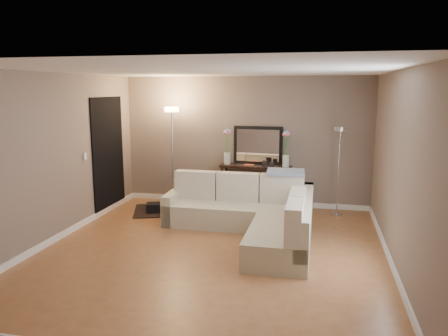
% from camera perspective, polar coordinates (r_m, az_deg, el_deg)
% --- Properties ---
extents(floor, '(5.00, 5.50, 0.01)m').
position_cam_1_polar(floor, '(6.54, -1.56, -10.82)').
color(floor, '#9C6238').
rests_on(floor, ground).
extents(ceiling, '(5.00, 5.50, 0.01)m').
position_cam_1_polar(ceiling, '(6.10, -1.68, 12.69)').
color(ceiling, white).
rests_on(ceiling, ground).
extents(wall_back, '(5.00, 0.02, 2.60)m').
position_cam_1_polar(wall_back, '(8.86, 2.78, 3.49)').
color(wall_back, '#77675B').
rests_on(wall_back, ground).
extents(wall_front, '(5.00, 0.02, 2.60)m').
position_cam_1_polar(wall_front, '(3.64, -12.41, -6.71)').
color(wall_front, '#77675B').
rests_on(wall_front, ground).
extents(wall_left, '(0.02, 5.50, 2.60)m').
position_cam_1_polar(wall_left, '(7.22, -21.32, 1.23)').
color(wall_left, '#77675B').
rests_on(wall_left, ground).
extents(wall_right, '(0.02, 5.50, 2.60)m').
position_cam_1_polar(wall_right, '(6.09, 21.94, -0.39)').
color(wall_right, '#77675B').
rests_on(wall_right, ground).
extents(baseboard_back, '(5.00, 0.03, 0.10)m').
position_cam_1_polar(baseboard_back, '(9.07, 2.68, -4.39)').
color(baseboard_back, white).
rests_on(baseboard_back, ground).
extents(baseboard_left, '(0.03, 5.50, 0.10)m').
position_cam_1_polar(baseboard_left, '(7.49, -20.53, -8.25)').
color(baseboard_left, white).
rests_on(baseboard_left, ground).
extents(baseboard_right, '(0.03, 5.50, 0.10)m').
position_cam_1_polar(baseboard_right, '(6.42, 20.96, -11.42)').
color(baseboard_right, white).
rests_on(baseboard_right, ground).
extents(doorway, '(0.02, 1.20, 2.20)m').
position_cam_1_polar(doorway, '(8.68, -14.85, 1.68)').
color(doorway, black).
rests_on(doorway, ground).
extents(switch_plate, '(0.02, 0.08, 0.12)m').
position_cam_1_polar(switch_plate, '(7.93, -17.69, 1.48)').
color(switch_plate, white).
rests_on(switch_plate, ground).
extents(sectional_sofa, '(2.53, 2.43, 0.89)m').
position_cam_1_polar(sectional_sofa, '(7.19, 3.91, -6.04)').
color(sectional_sofa, '#C0BA9B').
rests_on(sectional_sofa, floor).
extents(throw_blanket, '(0.66, 0.40, 0.08)m').
position_cam_1_polar(throw_blanket, '(7.60, 8.05, -0.52)').
color(throw_blanket, '#7E8CA2').
rests_on(throw_blanket, sectional_sofa).
extents(console_table, '(1.42, 0.46, 0.86)m').
position_cam_1_polar(console_table, '(8.72, 3.56, -2.06)').
color(console_table, black).
rests_on(console_table, floor).
extents(leaning_mirror, '(0.99, 0.11, 0.77)m').
position_cam_1_polar(leaning_mirror, '(8.75, 4.45, 2.94)').
color(leaning_mirror, black).
rests_on(leaning_mirror, console_table).
extents(table_decor, '(0.59, 0.14, 0.14)m').
position_cam_1_polar(table_decor, '(8.60, 4.10, 0.37)').
color(table_decor, '#D75026').
rests_on(table_decor, console_table).
extents(flower_vase_left, '(0.16, 0.14, 0.74)m').
position_cam_1_polar(flower_vase_left, '(8.73, 0.40, 2.39)').
color(flower_vase_left, silver).
rests_on(flower_vase_left, console_table).
extents(flower_vase_right, '(0.16, 0.14, 0.74)m').
position_cam_1_polar(flower_vase_right, '(8.49, 8.11, 2.06)').
color(flower_vase_right, silver).
rests_on(flower_vase_right, console_table).
extents(floor_lamp_lit, '(0.36, 0.36, 1.99)m').
position_cam_1_polar(floor_lamp_lit, '(8.76, -6.78, 4.05)').
color(floor_lamp_lit, silver).
rests_on(floor_lamp_lit, floor).
extents(floor_lamp_unlit, '(0.30, 0.30, 1.67)m').
position_cam_1_polar(floor_lamp_unlit, '(8.29, 14.83, 1.84)').
color(floor_lamp_unlit, silver).
rests_on(floor_lamp_unlit, floor).
extents(charcoal_rug, '(1.55, 1.35, 0.02)m').
position_cam_1_polar(charcoal_rug, '(8.66, -7.29, -5.47)').
color(charcoal_rug, black).
rests_on(charcoal_rug, floor).
extents(black_bag, '(0.43, 0.37, 0.24)m').
position_cam_1_polar(black_bag, '(8.55, -8.82, -5.33)').
color(black_bag, black).
rests_on(black_bag, charcoal_rug).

